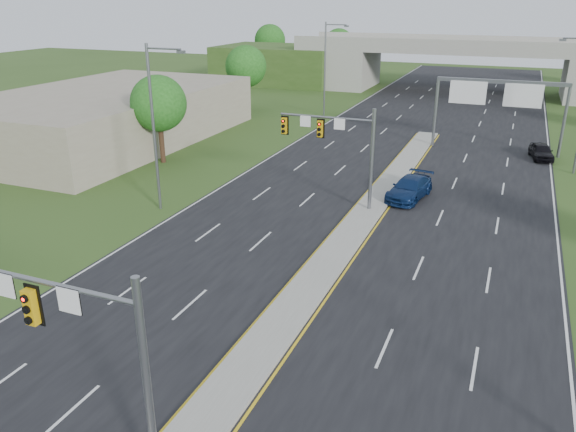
% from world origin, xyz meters
% --- Properties ---
extents(road, '(24.00, 160.00, 0.02)m').
position_xyz_m(road, '(0.00, 35.00, 0.01)').
color(road, black).
rests_on(road, ground).
extents(median, '(2.00, 54.00, 0.16)m').
position_xyz_m(median, '(0.00, 23.00, 0.10)').
color(median, gray).
rests_on(median, road).
extents(lane_markings, '(23.72, 160.00, 0.01)m').
position_xyz_m(lane_markings, '(-0.60, 28.91, 0.02)').
color(lane_markings, gold).
rests_on(lane_markings, road).
extents(signal_mast_near, '(6.62, 0.60, 7.00)m').
position_xyz_m(signal_mast_near, '(-2.26, -0.07, 4.73)').
color(signal_mast_near, slate).
rests_on(signal_mast_near, ground).
extents(signal_mast_far, '(6.62, 0.60, 7.00)m').
position_xyz_m(signal_mast_far, '(-2.26, 24.93, 4.73)').
color(signal_mast_far, slate).
rests_on(signal_mast_far, ground).
extents(sign_gantry, '(11.58, 0.44, 6.67)m').
position_xyz_m(sign_gantry, '(6.68, 44.92, 5.24)').
color(sign_gantry, slate).
rests_on(sign_gantry, ground).
extents(overpass, '(80.00, 14.00, 8.10)m').
position_xyz_m(overpass, '(0.00, 80.00, 3.55)').
color(overpass, gray).
rests_on(overpass, ground).
extents(lightpole_l_mid, '(2.85, 0.25, 11.00)m').
position_xyz_m(lightpole_l_mid, '(-13.30, 20.00, 6.10)').
color(lightpole_l_mid, slate).
rests_on(lightpole_l_mid, ground).
extents(lightpole_l_far, '(2.85, 0.25, 11.00)m').
position_xyz_m(lightpole_l_far, '(-13.30, 55.00, 6.10)').
color(lightpole_l_far, slate).
rests_on(lightpole_l_far, ground).
extents(tree_l_near, '(4.80, 4.80, 7.60)m').
position_xyz_m(tree_l_near, '(-20.00, 30.00, 5.18)').
color(tree_l_near, '#382316').
rests_on(tree_l_near, ground).
extents(tree_l_mid, '(5.20, 5.20, 8.12)m').
position_xyz_m(tree_l_mid, '(-24.00, 55.00, 5.51)').
color(tree_l_mid, '#382316').
rests_on(tree_l_mid, ground).
extents(tree_back_a, '(6.00, 6.00, 8.85)m').
position_xyz_m(tree_back_a, '(-38.00, 94.00, 5.84)').
color(tree_back_a, '#382316').
rests_on(tree_back_a, ground).
extents(tree_back_b, '(5.60, 5.60, 8.32)m').
position_xyz_m(tree_back_b, '(-24.00, 94.00, 5.51)').
color(tree_back_b, '#382316').
rests_on(tree_back_b, ground).
extents(commercial_building, '(18.00, 30.00, 5.00)m').
position_xyz_m(commercial_building, '(-30.00, 35.00, 2.50)').
color(commercial_building, gray).
rests_on(commercial_building, ground).
extents(car_far_b, '(2.98, 5.59, 1.54)m').
position_xyz_m(car_far_b, '(2.04, 28.57, 0.79)').
color(car_far_b, '#0C204A').
rests_on(car_far_b, road).
extents(car_far_c, '(2.41, 4.38, 1.41)m').
position_xyz_m(car_far_c, '(11.00, 43.80, 0.72)').
color(car_far_c, black).
rests_on(car_far_c, road).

